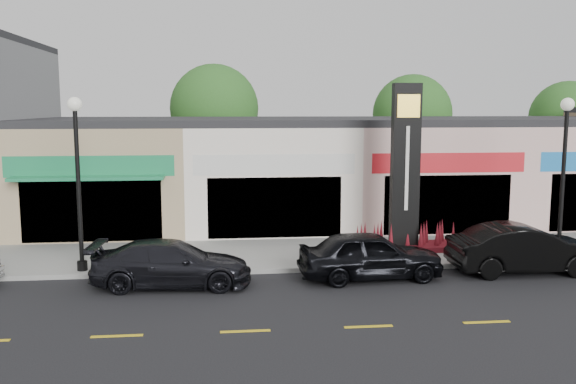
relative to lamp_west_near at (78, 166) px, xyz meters
name	(u,v)px	position (x,y,z in m)	size (l,w,h in m)	color
ground	(344,290)	(8.00, -2.50, -3.48)	(120.00, 120.00, 0.00)	black
sidewalk	(321,253)	(8.00, 1.85, -3.40)	(52.00, 4.30, 0.15)	gray
curb	(332,269)	(8.00, -0.40, -3.40)	(52.00, 0.20, 0.15)	gray
shop_beige	(114,171)	(-0.50, 8.96, -1.08)	(7.00, 10.85, 4.80)	tan
shop_cream	(266,170)	(6.50, 8.97, -1.08)	(7.00, 10.01, 4.80)	white
shop_pink_w	(411,168)	(13.50, 8.97, -1.08)	(7.00, 10.01, 4.80)	beige
shop_pink_e	(549,167)	(20.50, 8.97, -1.08)	(7.00, 10.01, 4.80)	beige
tree_rear_west	(214,109)	(4.00, 17.00, 1.74)	(5.20, 5.20, 7.83)	#382619
tree_rear_mid	(412,114)	(16.00, 17.00, 1.41)	(4.80, 4.80, 7.29)	#382619
tree_rear_east	(567,118)	(26.00, 17.00, 1.15)	(4.60, 4.60, 6.94)	#382619
lamp_west_near	(78,166)	(0.00, 0.00, 0.00)	(0.44, 0.44, 5.47)	black
lamp_east_near	(564,162)	(16.00, 0.00, 0.00)	(0.44, 0.44, 5.47)	black
pylon_sign	(405,192)	(11.00, 1.70, -1.20)	(4.20, 1.30, 6.00)	#5B0F1E
car_dark_sedan	(172,264)	(2.95, -1.53, -2.79)	(4.73, 1.92, 1.37)	black
car_black_sedan	(370,255)	(9.02, -1.38, -2.72)	(4.45, 1.79, 1.52)	black
car_black_conv	(524,249)	(14.13, -1.22, -2.69)	(4.77, 1.66, 1.57)	black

